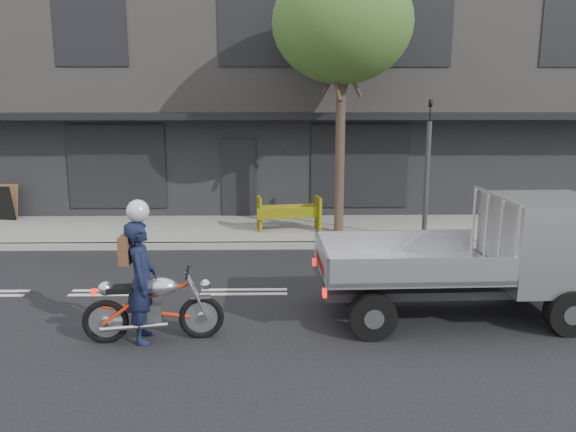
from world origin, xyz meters
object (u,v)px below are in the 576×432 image
at_px(street_tree, 342,24).
at_px(sandwich_board, 2,203).
at_px(rider, 142,282).
at_px(flatbed_ute, 520,247).
at_px(traffic_light_pole, 427,178).
at_px(motorcycle, 153,305).
at_px(construction_barrier, 289,214).

distance_m(street_tree, sandwich_board, 10.51).
distance_m(rider, sandwich_board, 9.70).
bearing_deg(flatbed_ute, sandwich_board, 147.40).
bearing_deg(street_tree, traffic_light_pole, -23.03).
height_order(motorcycle, flatbed_ute, flatbed_ute).
bearing_deg(street_tree, flatbed_ute, -66.72).
xyz_separation_m(street_tree, construction_barrier, (-1.28, -0.03, -4.67)).
relative_size(construction_barrier, sandwich_board, 1.67).
bearing_deg(sandwich_board, construction_barrier, -1.14).
height_order(street_tree, sandwich_board, street_tree).
relative_size(street_tree, flatbed_ute, 1.50).
distance_m(flatbed_ute, construction_barrier, 6.52).
distance_m(motorcycle, construction_barrier, 6.60).
relative_size(rider, flatbed_ute, 0.40).
height_order(traffic_light_pole, flatbed_ute, traffic_light_pole).
distance_m(motorcycle, sandwich_board, 9.79).
distance_m(motorcycle, flatbed_ute, 5.83).
relative_size(traffic_light_pole, construction_barrier, 2.13).
bearing_deg(rider, flatbed_ute, -87.80).
relative_size(motorcycle, rider, 1.14).
height_order(motorcycle, sandwich_board, sandwich_board).
height_order(rider, sandwich_board, rider).
xyz_separation_m(rider, sandwich_board, (-5.76, 7.80, -0.26)).
bearing_deg(motorcycle, sandwich_board, 121.07).
height_order(traffic_light_pole, sandwich_board, traffic_light_pole).
bearing_deg(street_tree, sandwich_board, 170.71).
distance_m(traffic_light_pole, motorcycle, 7.74).
bearing_deg(traffic_light_pole, construction_barrier, 165.92).
distance_m(traffic_light_pole, sandwich_board, 11.60).
distance_m(rider, flatbed_ute, 5.95).
bearing_deg(rider, sandwich_board, 30.36).
height_order(traffic_light_pole, construction_barrier, traffic_light_pole).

